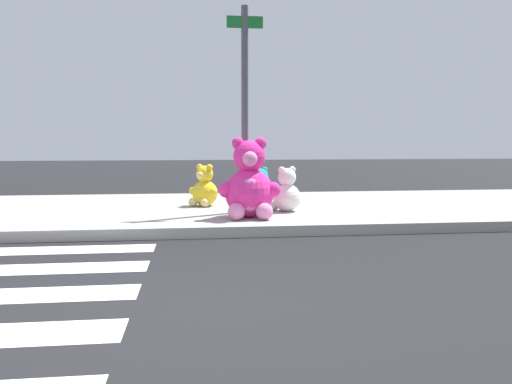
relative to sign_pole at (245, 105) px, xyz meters
name	(u,v)px	position (x,y,z in m)	size (l,w,h in m)	color
ground_plane	(168,318)	(-1.00, -4.40, -1.85)	(60.00, 60.00, 0.00)	black
sidewalk	(183,211)	(-1.00, 0.80, -1.77)	(28.00, 4.40, 0.15)	#9E9B93
sign_pole	(245,105)	(0.00, 0.00, 0.00)	(0.56, 0.11, 3.20)	#4C4C51
plush_pink_large	(249,186)	(0.01, -0.58, -1.22)	(0.92, 0.81, 1.19)	#F22D93
plush_teal	(259,191)	(0.30, 0.50, -1.42)	(0.48, 0.50, 0.69)	teal
plush_white	(286,193)	(0.67, 0.01, -1.41)	(0.52, 0.52, 0.72)	white
plush_yellow	(204,189)	(-0.63, 0.85, -1.41)	(0.51, 0.53, 0.73)	yellow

